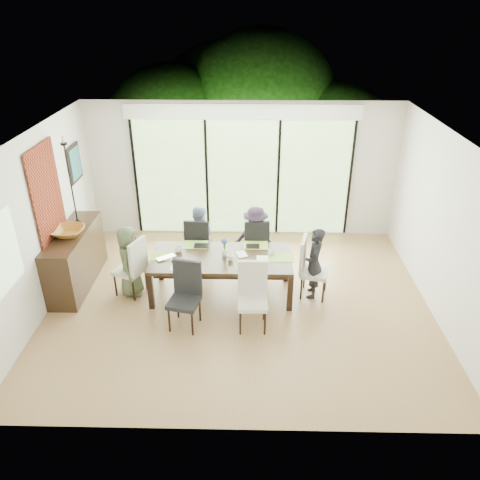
{
  "coord_description": "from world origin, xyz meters",
  "views": [
    {
      "loc": [
        0.14,
        -6.21,
        4.37
      ],
      "look_at": [
        0.0,
        0.25,
        1.0
      ],
      "focal_mm": 35.0,
      "sensor_mm": 36.0,
      "label": 1
    }
  ],
  "objects_px": {
    "person_left_end": "(130,261)",
    "bowl": "(68,232)",
    "chair_far_right": "(255,243)",
    "person_far_right": "(255,239)",
    "cup_a": "(179,249)",
    "table_top": "(221,258)",
    "chair_right_end": "(315,268)",
    "vase": "(225,252)",
    "laptop": "(167,259)",
    "chair_near_left": "(184,297)",
    "person_far_left": "(199,238)",
    "cup_b": "(230,258)",
    "chair_left_end": "(129,266)",
    "sideboard": "(76,258)",
    "chair_near_right": "(253,298)",
    "person_right_end": "(314,263)",
    "cup_c": "(271,252)",
    "chair_far_left": "(199,242)"
  },
  "relations": [
    {
      "from": "person_far_left",
      "to": "laptop",
      "type": "distance_m",
      "value": 1.02
    },
    {
      "from": "table_top",
      "to": "chair_near_left",
      "type": "xyz_separation_m",
      "value": [
        -0.5,
        -0.87,
        -0.16
      ]
    },
    {
      "from": "chair_near_left",
      "to": "person_far_left",
      "type": "height_order",
      "value": "person_far_left"
    },
    {
      "from": "chair_near_right",
      "to": "person_left_end",
      "type": "relative_size",
      "value": 0.85
    },
    {
      "from": "person_far_right",
      "to": "cup_c",
      "type": "height_order",
      "value": "person_far_right"
    },
    {
      "from": "vase",
      "to": "cup_b",
      "type": "distance_m",
      "value": 0.18
    },
    {
      "from": "cup_b",
      "to": "cup_c",
      "type": "relative_size",
      "value": 0.81
    },
    {
      "from": "vase",
      "to": "laptop",
      "type": "bearing_deg",
      "value": -170.54
    },
    {
      "from": "table_top",
      "to": "chair_right_end",
      "type": "bearing_deg",
      "value": 0.0
    },
    {
      "from": "chair_far_right",
      "to": "person_far_right",
      "type": "relative_size",
      "value": 0.85
    },
    {
      "from": "vase",
      "to": "chair_right_end",
      "type": "bearing_deg",
      "value": -1.97
    },
    {
      "from": "chair_near_right",
      "to": "bowl",
      "type": "distance_m",
      "value": 3.18
    },
    {
      "from": "chair_near_left",
      "to": "chair_near_right",
      "type": "xyz_separation_m",
      "value": [
        1.0,
        0.0,
        0.0
      ]
    },
    {
      "from": "person_far_right",
      "to": "laptop",
      "type": "height_order",
      "value": "person_far_right"
    },
    {
      "from": "person_left_end",
      "to": "bowl",
      "type": "xyz_separation_m",
      "value": [
        -0.98,
        0.17,
        0.43
      ]
    },
    {
      "from": "cup_a",
      "to": "person_far_right",
      "type": "bearing_deg",
      "value": 28.55
    },
    {
      "from": "chair_right_end",
      "to": "person_left_end",
      "type": "height_order",
      "value": "person_left_end"
    },
    {
      "from": "chair_far_right",
      "to": "person_left_end",
      "type": "height_order",
      "value": "person_left_end"
    },
    {
      "from": "chair_left_end",
      "to": "cup_a",
      "type": "distance_m",
      "value": 0.85
    },
    {
      "from": "chair_left_end",
      "to": "chair_right_end",
      "type": "distance_m",
      "value": 3.0
    },
    {
      "from": "chair_left_end",
      "to": "cup_b",
      "type": "distance_m",
      "value": 1.67
    },
    {
      "from": "person_left_end",
      "to": "cup_a",
      "type": "xyz_separation_m",
      "value": [
        0.78,
        0.15,
        0.14
      ]
    },
    {
      "from": "laptop",
      "to": "person_left_end",
      "type": "bearing_deg",
      "value": 134.67
    },
    {
      "from": "chair_right_end",
      "to": "person_far_left",
      "type": "height_order",
      "value": "person_far_left"
    },
    {
      "from": "chair_near_left",
      "to": "cup_a",
      "type": "xyz_separation_m",
      "value": [
        -0.2,
        1.02,
        0.23
      ]
    },
    {
      "from": "chair_far_left",
      "to": "chair_far_right",
      "type": "distance_m",
      "value": 1.0
    },
    {
      "from": "person_far_left",
      "to": "bowl",
      "type": "distance_m",
      "value": 2.16
    },
    {
      "from": "cup_a",
      "to": "table_top",
      "type": "bearing_deg",
      "value": -12.09
    },
    {
      "from": "chair_left_end",
      "to": "chair_near_right",
      "type": "relative_size",
      "value": 1.0
    },
    {
      "from": "cup_a",
      "to": "person_right_end",
      "type": "bearing_deg",
      "value": -3.94
    },
    {
      "from": "cup_a",
      "to": "bowl",
      "type": "bearing_deg",
      "value": 179.28
    },
    {
      "from": "vase",
      "to": "sideboard",
      "type": "height_order",
      "value": "sideboard"
    },
    {
      "from": "chair_left_end",
      "to": "cup_a",
      "type": "xyz_separation_m",
      "value": [
        0.8,
        0.15,
        0.23
      ]
    },
    {
      "from": "person_left_end",
      "to": "bowl",
      "type": "bearing_deg",
      "value": 80.76
    },
    {
      "from": "chair_near_left",
      "to": "bowl",
      "type": "height_order",
      "value": "bowl"
    },
    {
      "from": "chair_far_right",
      "to": "cup_a",
      "type": "relative_size",
      "value": 8.87
    },
    {
      "from": "chair_far_left",
      "to": "laptop",
      "type": "relative_size",
      "value": 3.33
    },
    {
      "from": "person_far_right",
      "to": "table_top",
      "type": "bearing_deg",
      "value": 71.31
    },
    {
      "from": "chair_near_left",
      "to": "person_far_right",
      "type": "relative_size",
      "value": 0.85
    },
    {
      "from": "table_top",
      "to": "chair_far_right",
      "type": "height_order",
      "value": "chair_far_right"
    },
    {
      "from": "chair_near_left",
      "to": "chair_right_end",
      "type": "bearing_deg",
      "value": 35.88
    },
    {
      "from": "chair_far_right",
      "to": "cup_a",
      "type": "xyz_separation_m",
      "value": [
        -1.25,
        -0.7,
        0.23
      ]
    },
    {
      "from": "person_far_right",
      "to": "person_left_end",
      "type": "bearing_deg",
      "value": 37.08
    },
    {
      "from": "person_right_end",
      "to": "vase",
      "type": "height_order",
      "value": "person_right_end"
    },
    {
      "from": "chair_near_left",
      "to": "chair_near_right",
      "type": "height_order",
      "value": "same"
    },
    {
      "from": "chair_left_end",
      "to": "vase",
      "type": "distance_m",
      "value": 1.57
    },
    {
      "from": "table_top",
      "to": "chair_near_right",
      "type": "height_order",
      "value": "chair_near_right"
    },
    {
      "from": "table_top",
      "to": "cup_b",
      "type": "xyz_separation_m",
      "value": [
        0.15,
        -0.1,
        0.07
      ]
    },
    {
      "from": "chair_far_left",
      "to": "person_right_end",
      "type": "bearing_deg",
      "value": 159.15
    },
    {
      "from": "person_far_left",
      "to": "sideboard",
      "type": "xyz_separation_m",
      "value": [
        -2.01,
        -0.56,
        -0.11
      ]
    }
  ]
}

